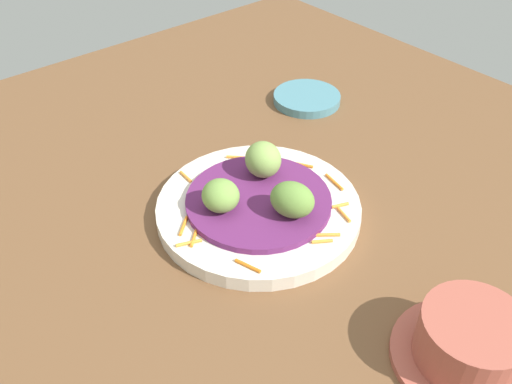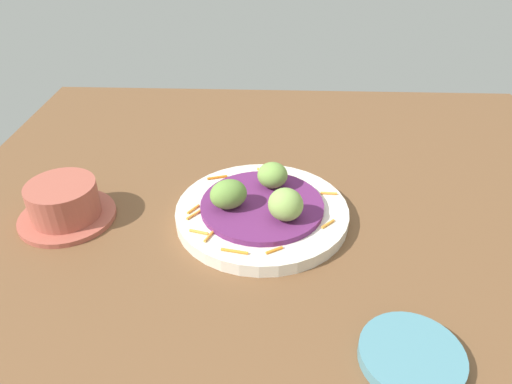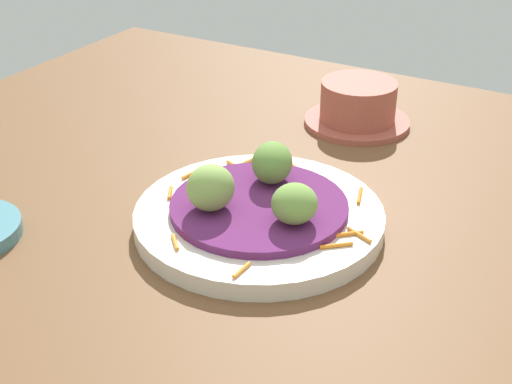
{
  "view_description": "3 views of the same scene",
  "coord_description": "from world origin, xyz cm",
  "px_view_note": "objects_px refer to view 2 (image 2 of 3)",
  "views": [
    {
      "loc": [
        -37.09,
        -44.19,
        49.33
      ],
      "look_at": [
        -2.39,
        -3.01,
        5.57
      ],
      "focal_mm": 38.69,
      "sensor_mm": 36.0,
      "label": 1
    },
    {
      "loc": [
        55.98,
        -1.9,
        45.5
      ],
      "look_at": [
        -3.42,
        -4.37,
        6.04
      ],
      "focal_mm": 33.27,
      "sensor_mm": 36.0,
      "label": 2
    },
    {
      "loc": [
        -33.93,
        52.56,
        41.99
      ],
      "look_at": [
        -1.9,
        -3.5,
        5.92
      ],
      "focal_mm": 50.4,
      "sensor_mm": 36.0,
      "label": 3
    }
  ],
  "objects_px": {
    "guac_scoop_left": "(286,204)",
    "terracotta_bowl": "(64,204)",
    "guac_scoop_center": "(273,175)",
    "side_plate_small": "(411,356)",
    "main_plate": "(262,213)",
    "guac_scoop_right": "(228,194)"
  },
  "relations": [
    {
      "from": "guac_scoop_left",
      "to": "guac_scoop_right",
      "type": "relative_size",
      "value": 0.91
    },
    {
      "from": "guac_scoop_left",
      "to": "terracotta_bowl",
      "type": "bearing_deg",
      "value": -94.0
    },
    {
      "from": "main_plate",
      "to": "guac_scoop_left",
      "type": "xyz_separation_m",
      "value": [
        0.04,
        0.03,
        0.04
      ]
    },
    {
      "from": "terracotta_bowl",
      "to": "guac_scoop_center",
      "type": "bearing_deg",
      "value": 101.21
    },
    {
      "from": "guac_scoop_center",
      "to": "side_plate_small",
      "type": "bearing_deg",
      "value": 27.23
    },
    {
      "from": "guac_scoop_center",
      "to": "guac_scoop_right",
      "type": "distance_m",
      "value": 0.09
    },
    {
      "from": "side_plate_small",
      "to": "guac_scoop_right",
      "type": "bearing_deg",
      "value": -137.75
    },
    {
      "from": "guac_scoop_center",
      "to": "guac_scoop_left",
      "type": "bearing_deg",
      "value": 13.1
    },
    {
      "from": "guac_scoop_center",
      "to": "terracotta_bowl",
      "type": "relative_size",
      "value": 0.33
    },
    {
      "from": "main_plate",
      "to": "terracotta_bowl",
      "type": "distance_m",
      "value": 0.3
    },
    {
      "from": "main_plate",
      "to": "side_plate_small",
      "type": "bearing_deg",
      "value": 33.88
    },
    {
      "from": "side_plate_small",
      "to": "terracotta_bowl",
      "type": "relative_size",
      "value": 0.79
    },
    {
      "from": "main_plate",
      "to": "guac_scoop_center",
      "type": "bearing_deg",
      "value": 163.1
    },
    {
      "from": "guac_scoop_left",
      "to": "guac_scoop_center",
      "type": "relative_size",
      "value": 1.06
    },
    {
      "from": "guac_scoop_left",
      "to": "side_plate_small",
      "type": "height_order",
      "value": "guac_scoop_left"
    },
    {
      "from": "guac_scoop_right",
      "to": "terracotta_bowl",
      "type": "height_order",
      "value": "guac_scoop_right"
    },
    {
      "from": "main_plate",
      "to": "guac_scoop_center",
      "type": "xyz_separation_m",
      "value": [
        -0.05,
        0.01,
        0.04
      ]
    },
    {
      "from": "guac_scoop_center",
      "to": "terracotta_bowl",
      "type": "bearing_deg",
      "value": -78.79
    },
    {
      "from": "side_plate_small",
      "to": "guac_scoop_left",
      "type": "bearing_deg",
      "value": -147.94
    },
    {
      "from": "guac_scoop_left",
      "to": "side_plate_small",
      "type": "relative_size",
      "value": 0.44
    },
    {
      "from": "main_plate",
      "to": "terracotta_bowl",
      "type": "relative_size",
      "value": 1.82
    },
    {
      "from": "guac_scoop_left",
      "to": "guac_scoop_center",
      "type": "xyz_separation_m",
      "value": [
        -0.08,
        -0.02,
        -0.0
      ]
    }
  ]
}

